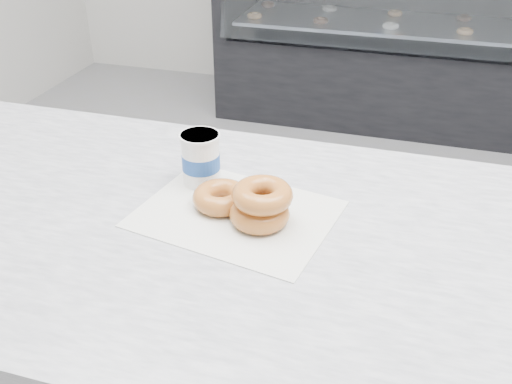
% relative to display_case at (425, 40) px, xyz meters
% --- Properties ---
extents(ground, '(5.00, 5.00, 0.00)m').
position_rel_display_case_xyz_m(ground, '(0.00, -2.12, -0.49)').
color(ground, gray).
rests_on(ground, ground).
extents(display_case, '(2.40, 0.74, 1.25)m').
position_rel_display_case_xyz_m(display_case, '(0.00, 0.00, 0.00)').
color(display_case, black).
rests_on(display_case, ground).
extents(wax_paper, '(0.38, 0.32, 0.00)m').
position_rel_display_case_xyz_m(wax_paper, '(-0.29, -2.68, 0.41)').
color(wax_paper, silver).
rests_on(wax_paper, counter).
extents(donut_single, '(0.13, 0.13, 0.04)m').
position_rel_display_case_xyz_m(donut_single, '(-0.33, -2.66, 0.43)').
color(donut_single, '#BF7E34').
rests_on(donut_single, wax_paper).
extents(donut_stack, '(0.15, 0.15, 0.07)m').
position_rel_display_case_xyz_m(donut_stack, '(-0.24, -2.69, 0.45)').
color(donut_stack, '#BF7E34').
rests_on(donut_stack, wax_paper).
extents(coffee_cup, '(0.09, 0.09, 0.10)m').
position_rel_display_case_xyz_m(coffee_cup, '(-0.39, -2.59, 0.46)').
color(coffee_cup, white).
rests_on(coffee_cup, counter).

